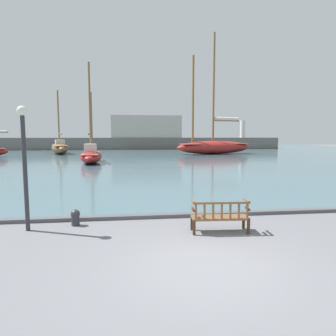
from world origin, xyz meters
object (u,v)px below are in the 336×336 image
(sailboat_far_port, at_px, (91,154))
(mooring_bollard, at_px, (75,217))
(sailboat_mid_port, at_px, (60,147))
(sailboat_mid_starboard, at_px, (214,145))
(park_bench, at_px, (220,216))
(lamp_post, at_px, (24,154))

(sailboat_far_port, bearing_deg, mooring_bollard, -84.23)
(sailboat_mid_port, bearing_deg, sailboat_mid_starboard, -8.92)
(sailboat_far_port, relative_size, sailboat_mid_starboard, 0.57)
(park_bench, xyz_separation_m, lamp_post, (-5.47, 0.86, 1.74))
(park_bench, relative_size, sailboat_mid_starboard, 0.10)
(sailboat_mid_port, bearing_deg, lamp_post, -78.84)
(sailboat_far_port, height_order, lamp_post, sailboat_far_port)
(park_bench, xyz_separation_m, mooring_bollard, (-4.19, 1.19, -0.20))
(sailboat_far_port, height_order, mooring_bollard, sailboat_far_port)
(sailboat_mid_starboard, bearing_deg, sailboat_far_port, -142.54)
(sailboat_mid_port, height_order, sailboat_mid_starboard, sailboat_mid_starboard)
(mooring_bollard, height_order, lamp_post, lamp_post)
(park_bench, bearing_deg, sailboat_far_port, 105.87)
(sailboat_far_port, xyz_separation_m, lamp_post, (0.84, -21.33, 1.31))
(park_bench, bearing_deg, sailboat_mid_starboard, 74.21)
(sailboat_mid_port, bearing_deg, mooring_bollard, -76.84)
(sailboat_mid_port, relative_size, lamp_post, 2.64)
(sailboat_mid_starboard, bearing_deg, sailboat_mid_port, 171.08)
(sailboat_far_port, relative_size, mooring_bollard, 19.53)
(sailboat_mid_starboard, relative_size, lamp_post, 4.79)
(sailboat_far_port, distance_m, mooring_bollard, 21.11)
(mooring_bollard, bearing_deg, sailboat_mid_port, 103.16)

